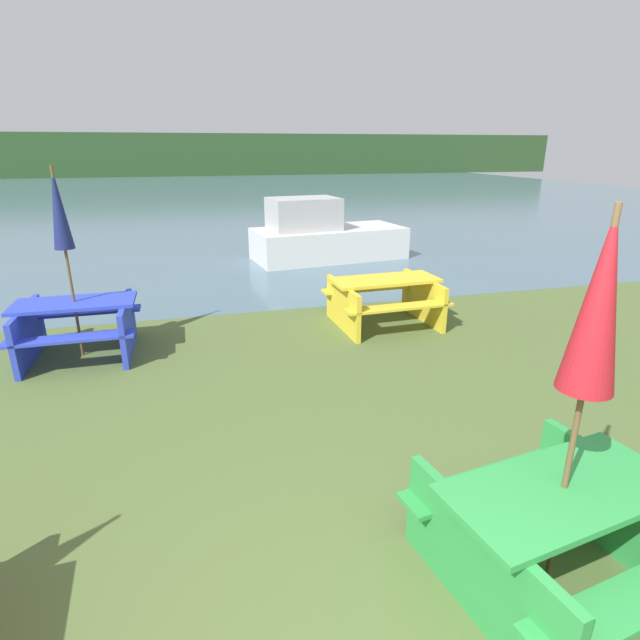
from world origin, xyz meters
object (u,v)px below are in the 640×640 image
at_px(picnic_table_blue, 78,324).
at_px(umbrella_crimson, 599,305).
at_px(picnic_table_green, 557,526).
at_px(picnic_table_yellow, 384,297).
at_px(boat, 323,237).
at_px(umbrella_navy, 59,211).

xyz_separation_m(picnic_table_blue, umbrella_crimson, (3.62, -4.85, 1.44)).
bearing_deg(umbrella_crimson, picnic_table_green, -135.00).
distance_m(picnic_table_yellow, boat, 5.05).
bearing_deg(boat, umbrella_crimson, -104.04).
xyz_separation_m(picnic_table_yellow, umbrella_crimson, (-0.83, -4.98, 1.44)).
xyz_separation_m(picnic_table_green, umbrella_navy, (-3.62, 4.85, 1.51)).
height_order(picnic_table_yellow, umbrella_crimson, umbrella_crimson).
xyz_separation_m(umbrella_navy, boat, (4.81, 5.17, -1.38)).
relative_size(picnic_table_blue, umbrella_navy, 0.61).
distance_m(picnic_table_green, umbrella_crimson, 1.46).
height_order(picnic_table_yellow, umbrella_navy, umbrella_navy).
height_order(picnic_table_blue, picnic_table_yellow, picnic_table_blue).
bearing_deg(boat, picnic_table_green, -104.04).
relative_size(picnic_table_green, umbrella_navy, 0.68).
bearing_deg(picnic_table_yellow, umbrella_crimson, -99.44).
relative_size(umbrella_crimson, boat, 0.62).
xyz_separation_m(umbrella_crimson, boat, (1.19, 10.02, -1.33)).
bearing_deg(picnic_table_blue, picnic_table_yellow, 1.72).
height_order(picnic_table_blue, umbrella_navy, umbrella_navy).
relative_size(picnic_table_green, picnic_table_yellow, 0.98).
relative_size(picnic_table_green, picnic_table_blue, 1.11).
bearing_deg(umbrella_crimson, boat, 83.22).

